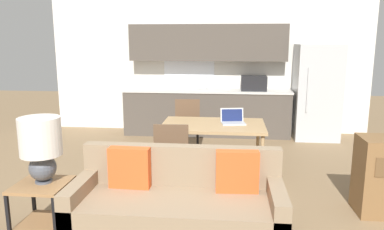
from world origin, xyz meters
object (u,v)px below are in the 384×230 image
object	(u,v)px
dining_chair_far_left	(187,125)
laptop	(233,120)
dining_table	(213,128)
dining_chair_near_left	(172,155)
couch	(178,204)
table_lamp	(41,144)
side_table	(43,199)
refrigerator	(316,92)

from	to	relation	value
dining_chair_far_left	laptop	world-z (taller)	laptop
dining_table	dining_chair_near_left	xyz separation A→B (m)	(-0.45, -0.80, -0.15)
couch	dining_chair_near_left	distance (m)	0.99
dining_table	laptop	bearing A→B (deg)	16.62
table_lamp	dining_chair_far_left	bearing A→B (deg)	66.65
couch	side_table	world-z (taller)	couch
refrigerator	side_table	world-z (taller)	refrigerator
refrigerator	laptop	world-z (taller)	refrigerator
refrigerator	laptop	size ratio (longest dim) A/B	4.93
refrigerator	dining_chair_far_left	distance (m)	2.71
laptop	dining_table	bearing A→B (deg)	-173.45
dining_table	dining_chair_near_left	size ratio (longest dim) A/B	1.54
couch	table_lamp	bearing A→B (deg)	-179.99
side_table	dining_chair_near_left	world-z (taller)	dining_chair_near_left
refrigerator	dining_chair_far_left	size ratio (longest dim) A/B	1.94
couch	side_table	xyz separation A→B (m)	(-1.32, -0.03, 0.00)
couch	laptop	size ratio (longest dim) A/B	5.41
laptop	couch	bearing A→B (deg)	-115.47
dining_chair_far_left	table_lamp	bearing A→B (deg)	-117.45
refrigerator	dining_table	distance (m)	2.86
laptop	table_lamp	bearing A→B (deg)	-144.74
side_table	dining_chair_near_left	distance (m)	1.50
dining_chair_near_left	dining_chair_far_left	distance (m)	1.59
side_table	dining_chair_far_left	world-z (taller)	dining_chair_far_left
side_table	dining_chair_far_left	size ratio (longest dim) A/B	0.55
dining_table	laptop	size ratio (longest dim) A/B	3.91
dining_table	table_lamp	distance (m)	2.36
side_table	dining_chair_far_left	xyz separation A→B (m)	(1.11, 2.58, 0.17)
dining_chair_near_left	dining_chair_far_left	bearing A→B (deg)	-92.63
refrigerator	dining_chair_far_left	bearing A→B (deg)	-148.63
couch	dining_chair_far_left	world-z (taller)	dining_chair_far_left
table_lamp	dining_chair_far_left	size ratio (longest dim) A/B	0.70
table_lamp	dining_chair_far_left	xyz separation A→B (m)	(1.10, 2.55, -0.38)
dining_table	laptop	world-z (taller)	laptop
dining_table	dining_chair_far_left	distance (m)	0.92
dining_chair_far_left	laptop	distance (m)	1.04
side_table	table_lamp	xyz separation A→B (m)	(0.01, 0.03, 0.55)
refrigerator	dining_chair_near_left	size ratio (longest dim) A/B	1.94
dining_table	laptop	xyz separation A→B (m)	(0.26, 0.08, 0.11)
refrigerator	laptop	bearing A→B (deg)	-126.77
side_table	refrigerator	bearing A→B (deg)	49.49
couch	dining_chair_near_left	size ratio (longest dim) A/B	2.13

